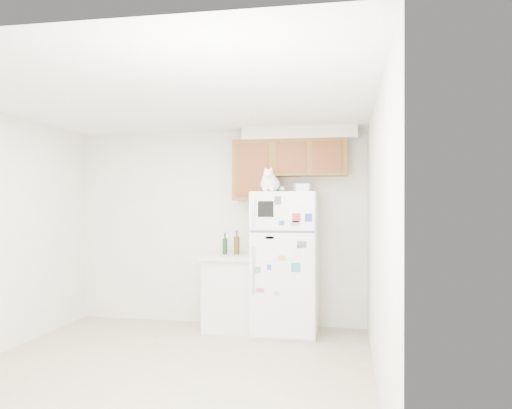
% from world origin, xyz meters
% --- Properties ---
extents(ground_plane, '(3.80, 4.00, 0.01)m').
position_xyz_m(ground_plane, '(0.00, 0.00, -0.01)').
color(ground_plane, '#BBB090').
extents(room_shell, '(3.84, 4.04, 2.52)m').
position_xyz_m(room_shell, '(0.12, 0.24, 1.67)').
color(room_shell, white).
rests_on(room_shell, ground_plane).
extents(refrigerator, '(0.76, 0.78, 1.70)m').
position_xyz_m(refrigerator, '(0.92, 1.61, 0.85)').
color(refrigerator, white).
rests_on(refrigerator, ground_plane).
extents(base_counter, '(0.64, 0.64, 0.92)m').
position_xyz_m(base_counter, '(0.23, 1.68, 0.46)').
color(base_counter, white).
rests_on(base_counter, ground_plane).
extents(cat, '(0.28, 0.41, 0.29)m').
position_xyz_m(cat, '(0.76, 1.43, 1.81)').
color(cat, white).
rests_on(cat, refrigerator).
extents(storage_box_back, '(0.22, 0.19, 0.10)m').
position_xyz_m(storage_box_back, '(1.11, 1.64, 1.75)').
color(storage_box_back, white).
rests_on(storage_box_back, refrigerator).
extents(storage_box_front, '(0.16, 0.12, 0.09)m').
position_xyz_m(storage_box_front, '(1.14, 1.47, 1.74)').
color(storage_box_front, white).
rests_on(storage_box_front, refrigerator).
extents(bottle_green, '(0.06, 0.06, 0.27)m').
position_xyz_m(bottle_green, '(0.13, 1.79, 1.06)').
color(bottle_green, '#19381E').
rests_on(bottle_green, base_counter).
extents(bottle_amber, '(0.07, 0.07, 0.30)m').
position_xyz_m(bottle_amber, '(0.28, 1.80, 1.07)').
color(bottle_amber, '#593814').
rests_on(bottle_amber, base_counter).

